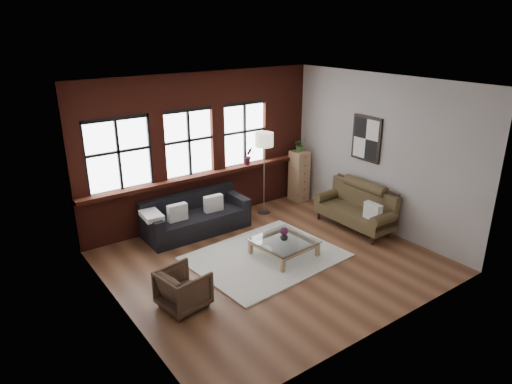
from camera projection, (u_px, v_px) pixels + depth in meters
floor at (271, 261)px, 8.40m from camera, size 5.50×5.50×0.00m
ceiling at (273, 84)px, 7.28m from camera, size 5.50×5.50×0.00m
wall_back at (200, 148)px, 9.74m from camera, size 5.50×0.00×5.50m
wall_front at (389, 229)px, 5.94m from camera, size 5.50×0.00×5.50m
wall_left at (115, 216)px, 6.33m from camera, size 0.00×5.00×5.00m
wall_right at (378, 153)px, 9.35m from camera, size 0.00×5.00×5.00m
brick_backwall at (202, 149)px, 9.69m from camera, size 5.50×0.12×3.20m
sill_ledge at (205, 175)px, 9.82m from camera, size 5.50×0.30×0.08m
window_left at (118, 155)px, 8.66m from camera, size 1.38×0.10×1.50m
window_mid at (189, 144)px, 9.48m from camera, size 1.38×0.10×1.50m
window_right at (244, 135)px, 10.25m from camera, size 1.38×0.10×1.50m
wall_poster at (367, 139)px, 9.47m from camera, size 0.05×0.74×0.94m
shag_rug at (266, 257)px, 8.51m from camera, size 2.80×2.27×0.03m
dark_sofa at (196, 214)px, 9.44m from camera, size 2.18×0.88×0.79m
pillow_a at (177, 212)px, 9.04m from camera, size 0.40×0.15×0.34m
pillow_b at (213, 203)px, 9.49m from camera, size 0.41×0.16×0.34m
vintage_settee at (354, 207)px, 9.57m from camera, size 0.80×1.79×0.96m
pillow_settee at (373, 211)px, 9.08m from camera, size 0.16×0.39×0.34m
armchair at (183, 289)px, 6.95m from camera, size 0.79×0.77×0.62m
coffee_table at (284, 248)px, 8.52m from camera, size 1.08×1.08×0.34m
vase at (284, 236)px, 8.44m from camera, size 0.18×0.18×0.15m
flowers at (284, 231)px, 8.40m from camera, size 0.15×0.15×0.15m
drawer_chest at (299, 176)px, 11.09m from camera, size 0.38×0.38×1.24m
potted_plant_top at (300, 145)px, 10.82m from camera, size 0.37×0.35×0.32m
floor_lamp at (264, 171)px, 10.15m from camera, size 0.40×0.40×2.03m
sill_plant at (248, 156)px, 10.32m from camera, size 0.23×0.19×0.40m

